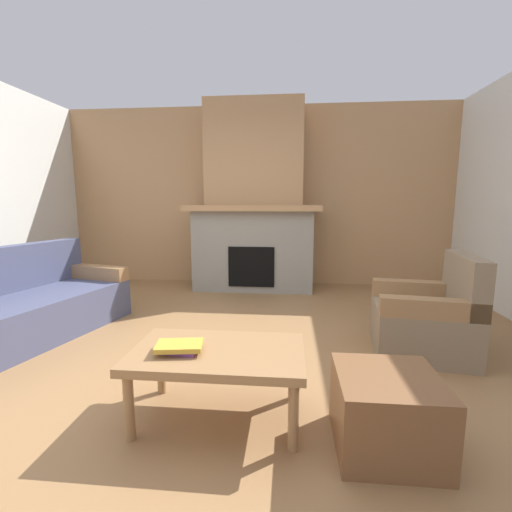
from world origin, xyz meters
The scene contains 8 objects.
ground centered at (0.00, 0.00, 0.00)m, with size 9.00×9.00×0.00m, color olive.
wall_back_wood_panel centered at (0.00, 3.00, 1.35)m, with size 6.00×0.12×2.70m, color tan.
fireplace centered at (0.00, 2.62, 1.16)m, with size 1.90×0.82×2.70m.
couch centered at (-1.96, 0.45, 0.29)m, with size 1.24×1.95×0.85m.
armchair centered at (1.70, 0.45, 0.29)m, with size 0.86×0.86×0.85m.
coffee_table centered at (0.12, -0.64, 0.38)m, with size 1.00×0.60×0.43m.
ottoman centered at (1.04, -0.81, 0.20)m, with size 0.52×0.52×0.40m, color brown.
book_stack_near_edge centered at (-0.09, -0.69, 0.46)m, with size 0.28×0.21×0.05m.
Camera 1 is at (0.52, -2.55, 1.28)m, focal length 24.75 mm.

